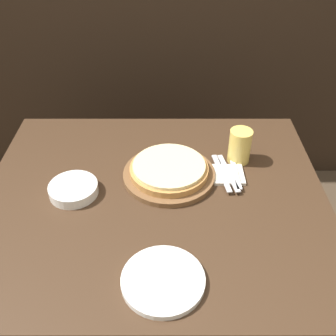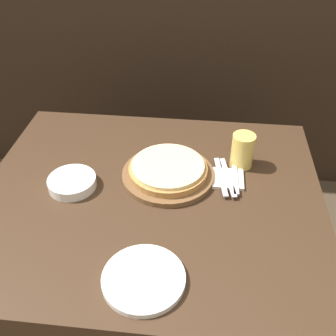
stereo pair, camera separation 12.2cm
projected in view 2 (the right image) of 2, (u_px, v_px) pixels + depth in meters
name	position (u px, v px, depth m)	size (l,w,h in m)	color
ground_plane	(155.00, 314.00, 1.78)	(12.00, 12.00, 0.00)	#473828
dining_table	(153.00, 262.00, 1.56)	(1.17, 1.00, 0.73)	#3D2819
pizza_on_board	(168.00, 171.00, 1.39)	(0.33, 0.33, 0.06)	brown
beer_glass	(243.00, 149.00, 1.42)	(0.08, 0.08, 0.13)	#E5C65B
dinner_plate	(144.00, 279.00, 1.05)	(0.23, 0.23, 0.02)	white
side_bowl	(72.00, 182.00, 1.35)	(0.17, 0.17, 0.04)	white
napkin_stack	(228.00, 179.00, 1.39)	(0.11, 0.11, 0.01)	silver
fork	(221.00, 176.00, 1.38)	(0.05, 0.21, 0.00)	silver
dinner_knife	(228.00, 177.00, 1.38)	(0.06, 0.21, 0.00)	silver
spoon	(235.00, 177.00, 1.38)	(0.02, 0.18, 0.00)	silver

